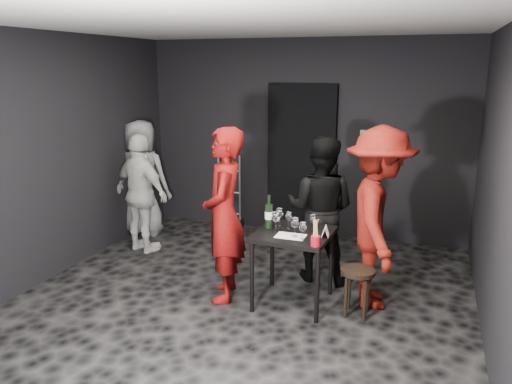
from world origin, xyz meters
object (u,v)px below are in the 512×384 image
(hand_truck, at_px, (229,215))
(man_maroon, at_px, (380,201))
(server_red, at_px, (224,200))
(wine_bottle, at_px, (269,215))
(bystander_cream, at_px, (141,193))
(stool, at_px, (358,279))
(bystander_grey, at_px, (142,174))
(tasting_table, at_px, (293,242))
(breadstick_cup, at_px, (316,233))
(woman_black, at_px, (321,204))

(hand_truck, distance_m, man_maroon, 2.97)
(server_red, bearing_deg, wine_bottle, 92.62)
(hand_truck, relative_size, bystander_cream, 0.71)
(stool, height_order, server_red, server_red)
(bystander_grey, bearing_deg, wine_bottle, 148.28)
(server_red, distance_m, man_maroon, 1.52)
(bystander_grey, height_order, wine_bottle, bystander_grey)
(tasting_table, relative_size, server_red, 0.36)
(server_red, height_order, wine_bottle, server_red)
(stool, bearing_deg, tasting_table, 175.79)
(hand_truck, relative_size, breadstick_cup, 4.13)
(hand_truck, xyz_separation_m, tasting_table, (1.51, -1.96, 0.45))
(hand_truck, bearing_deg, server_red, -73.45)
(breadstick_cup, bearing_deg, stool, 35.92)
(bystander_grey, bearing_deg, woman_black, 163.81)
(man_maroon, bearing_deg, breadstick_cup, 129.19)
(wine_bottle, bearing_deg, tasting_table, -11.12)
(tasting_table, height_order, man_maroon, man_maroon)
(tasting_table, bearing_deg, bystander_cream, 160.73)
(man_maroon, distance_m, bystander_cream, 3.04)
(bystander_cream, bearing_deg, bystander_grey, -40.84)
(breadstick_cup, bearing_deg, server_red, 168.03)
(tasting_table, height_order, bystander_cream, bystander_cream)
(tasting_table, xyz_separation_m, bystander_grey, (-2.58, 1.38, 0.22))
(hand_truck, xyz_separation_m, bystander_cream, (-0.69, -1.19, 0.57))
(stool, xyz_separation_m, bystander_cream, (-2.85, 0.82, 0.40))
(bystander_cream, xyz_separation_m, breadstick_cup, (2.49, -1.08, 0.10))
(bystander_grey, bearing_deg, server_red, 140.03)
(stool, distance_m, server_red, 1.50)
(tasting_table, distance_m, server_red, 0.80)
(stool, bearing_deg, hand_truck, 137.08)
(server_red, relative_size, wine_bottle, 6.09)
(stool, bearing_deg, bystander_cream, 163.99)
(man_maroon, relative_size, bystander_grey, 1.23)
(bystander_cream, height_order, wine_bottle, bystander_cream)
(woman_black, xyz_separation_m, wine_bottle, (-0.39, -0.64, 0.02))
(hand_truck, bearing_deg, wine_bottle, -62.06)
(server_red, height_order, bystander_cream, server_red)
(hand_truck, distance_m, woman_black, 2.16)
(man_maroon, bearing_deg, wine_bottle, 91.05)
(server_red, height_order, bystander_grey, server_red)
(woman_black, relative_size, bystander_grey, 0.99)
(server_red, relative_size, woman_black, 1.20)
(hand_truck, xyz_separation_m, bystander_grey, (-1.06, -0.58, 0.67))
(breadstick_cup, bearing_deg, woman_black, 100.00)
(server_red, height_order, woman_black, server_red)
(hand_truck, height_order, tasting_table, hand_truck)
(server_red, distance_m, breadstick_cup, 1.02)
(woman_black, xyz_separation_m, man_maroon, (0.66, -0.41, 0.20))
(hand_truck, height_order, woman_black, woman_black)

